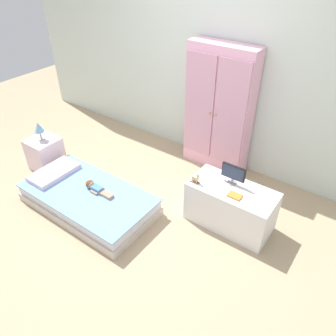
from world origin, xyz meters
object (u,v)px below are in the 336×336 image
object	(u,v)px
table_lamp	(39,128)
book_orange	(235,196)
bed	(89,200)
tv_monitor	(233,173)
rocking_horse_toy	(196,178)
tv_stand	(230,206)
nightstand	(45,154)
doll	(94,187)
wardrobe	(219,110)

from	to	relation	value
table_lamp	book_orange	bearing A→B (deg)	8.44
bed	tv_monitor	distance (m)	1.67
table_lamp	book_orange	distance (m)	2.59
tv_monitor	rocking_horse_toy	size ratio (longest dim) A/B	2.08
bed	tv_stand	xyz separation A→B (m)	(1.43, 0.71, 0.13)
bed	nightstand	size ratio (longest dim) A/B	3.59
book_orange	nightstand	bearing A→B (deg)	-171.56
nightstand	book_orange	size ratio (longest dim) A/B	3.17
bed	nightstand	world-z (taller)	nightstand
bed	tv_stand	bearing A→B (deg)	26.49
bed	tv_monitor	world-z (taller)	tv_monitor
bed	tv_stand	size ratio (longest dim) A/B	1.71
rocking_horse_toy	book_orange	world-z (taller)	rocking_horse_toy
doll	rocking_horse_toy	world-z (taller)	rocking_horse_toy
bed	book_orange	distance (m)	1.67
doll	book_orange	xyz separation A→B (m)	(1.46, 0.54, 0.23)
nightstand	table_lamp	size ratio (longest dim) A/B	1.73
doll	table_lamp	distance (m)	1.17
bed	book_orange	size ratio (longest dim) A/B	11.39
table_lamp	book_orange	xyz separation A→B (m)	(2.56, 0.38, -0.11)
bed	table_lamp	distance (m)	1.19
tv_monitor	bed	bearing A→B (deg)	-150.24
bed	rocking_horse_toy	world-z (taller)	rocking_horse_toy
rocking_horse_toy	book_orange	xyz separation A→B (m)	(0.43, 0.04, -0.05)
table_lamp	bed	bearing A→B (deg)	-12.43
tv_stand	book_orange	world-z (taller)	book_orange
tv_monitor	nightstand	bearing A→B (deg)	-167.17
doll	tv_stand	size ratio (longest dim) A/B	0.43
wardrobe	book_orange	distance (m)	1.32
tv_stand	rocking_horse_toy	size ratio (longest dim) A/B	7.32
nightstand	tv_monitor	size ratio (longest dim) A/B	1.68
doll	rocking_horse_toy	xyz separation A→B (m)	(1.03, 0.50, 0.28)
wardrobe	tv_monitor	bearing A→B (deg)	-52.33
doll	bed	bearing A→B (deg)	-119.32
tv_monitor	table_lamp	bearing A→B (deg)	-167.17
bed	table_lamp	bearing A→B (deg)	167.57
bed	tv_stand	distance (m)	1.61
nightstand	doll	bearing A→B (deg)	-8.10
table_lamp	tv_stand	bearing A→B (deg)	10.90
book_orange	tv_stand	bearing A→B (deg)	124.03
book_orange	bed	bearing A→B (deg)	-157.75
tv_monitor	rocking_horse_toy	world-z (taller)	tv_monitor
bed	tv_monitor	xyz separation A→B (m)	(1.38, 0.79, 0.50)
rocking_horse_toy	tv_monitor	bearing A→B (deg)	35.00
table_lamp	tv_stand	size ratio (longest dim) A/B	0.28
doll	wardrobe	bearing A→B (deg)	66.17
bed	nightstand	xyz separation A→B (m)	(-1.06, 0.23, 0.10)
tv_monitor	tv_stand	bearing A→B (deg)	-56.07
rocking_horse_toy	bed	bearing A→B (deg)	-151.87
doll	book_orange	bearing A→B (deg)	20.23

